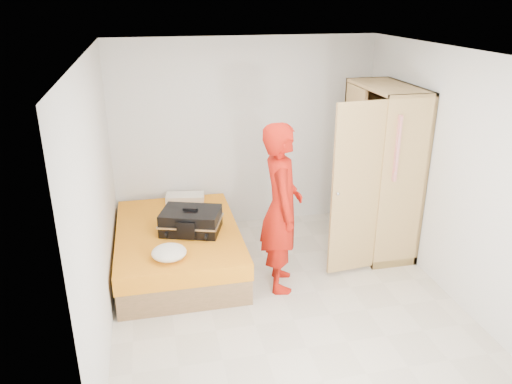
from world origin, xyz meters
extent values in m
plane|color=beige|center=(0.00, 0.00, 0.00)|extent=(4.00, 4.00, 0.00)
plane|color=white|center=(0.00, 0.00, 2.60)|extent=(4.00, 4.00, 0.00)
cube|color=white|center=(0.00, 2.00, 1.30)|extent=(3.60, 0.02, 2.60)
cube|color=white|center=(0.00, -2.00, 1.30)|extent=(3.60, 0.02, 2.60)
cube|color=white|center=(-1.80, 0.00, 1.30)|extent=(0.02, 4.00, 2.60)
cube|color=white|center=(1.80, 0.00, 1.30)|extent=(0.02, 4.00, 2.60)
cube|color=#996C45|center=(-1.05, 0.90, 0.15)|extent=(1.40, 2.00, 0.30)
cube|color=orange|center=(-1.05, 0.90, 0.40)|extent=(1.42, 2.02, 0.20)
cube|color=tan|center=(1.77, 0.90, 1.05)|extent=(0.04, 1.20, 2.10)
cube|color=tan|center=(1.50, 0.32, 1.05)|extent=(0.58, 0.04, 2.10)
cube|color=tan|center=(1.50, 1.48, 1.05)|extent=(0.58, 0.04, 2.10)
cube|color=tan|center=(1.50, 0.90, 2.08)|extent=(0.58, 1.20, 0.04)
cube|color=tan|center=(1.50, 0.90, 0.05)|extent=(0.58, 1.20, 0.10)
cube|color=tan|center=(1.23, 1.20, 1.05)|extent=(0.04, 0.59, 2.00)
cube|color=tan|center=(0.92, 0.31, 1.05)|extent=(0.59, 0.10, 2.00)
cylinder|color=#B2B2B7|center=(1.50, 0.90, 1.92)|extent=(0.02, 1.10, 0.02)
imported|color=#B8100B|center=(0.04, 0.25, 0.94)|extent=(0.56, 0.75, 1.89)
cube|color=black|center=(-0.89, 0.81, 0.63)|extent=(0.78, 0.66, 0.26)
cube|color=black|center=(-0.89, 0.81, 0.78)|extent=(0.18, 0.10, 0.03)
ellipsoid|color=white|center=(-1.18, 0.20, 0.57)|extent=(0.37, 0.37, 0.14)
cube|color=white|center=(-0.88, 1.75, 0.55)|extent=(0.54, 0.33, 0.09)
camera|label=1|loc=(-1.29, -4.50, 3.09)|focal=35.00mm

